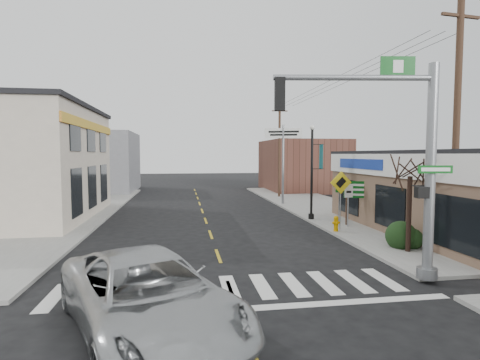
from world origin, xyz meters
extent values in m
plane|color=black|center=(0.00, 0.00, 0.00)|extent=(140.00, 140.00, 0.00)
cube|color=gray|center=(9.00, 13.00, 0.07)|extent=(6.00, 38.00, 0.13)
cube|color=gray|center=(-9.00, 13.00, 0.07)|extent=(6.00, 38.00, 0.13)
cube|color=gold|center=(0.00, 8.00, 0.01)|extent=(0.12, 56.00, 0.01)
cube|color=silver|center=(0.00, 0.40, 0.01)|extent=(11.00, 2.20, 0.01)
cube|color=brown|center=(12.00, 30.00, 2.80)|extent=(8.00, 10.00, 5.60)
cube|color=slate|center=(-11.00, 32.00, 3.20)|extent=(9.00, 10.00, 6.40)
imported|color=#A6A9AB|center=(-2.18, -2.21, 0.88)|extent=(5.19, 7.00, 1.77)
cylinder|color=gray|center=(6.20, -0.07, 3.46)|extent=(0.31, 0.31, 6.66)
cylinder|color=gray|center=(3.76, -0.07, 6.34)|extent=(4.88, 0.18, 0.18)
cube|color=black|center=(1.52, -0.07, 5.84)|extent=(0.31, 0.24, 1.00)
cube|color=#084E12|center=(6.20, -0.29, 3.57)|extent=(1.05, 0.04, 0.24)
cube|color=#084E12|center=(5.09, -0.07, 6.68)|extent=(1.05, 0.05, 0.61)
cube|color=black|center=(5.95, -0.12, 2.85)|extent=(0.35, 0.29, 0.35)
cube|color=#472F21|center=(7.60, 8.81, 1.43)|extent=(0.09, 0.09, 2.60)
cube|color=#472F21|center=(8.80, 8.81, 1.43)|extent=(0.09, 0.09, 2.60)
cube|color=#085129|center=(8.20, 8.75, 2.08)|extent=(1.49, 0.05, 0.93)
cylinder|color=#C28400|center=(6.30, 7.22, 0.45)|extent=(0.23, 0.23, 0.63)
sphere|color=#C28400|center=(6.30, 7.22, 0.80)|extent=(0.25, 0.25, 0.25)
cylinder|color=gray|center=(6.70, 7.64, 1.52)|extent=(0.07, 0.07, 2.78)
cube|color=gold|center=(6.70, 7.61, 2.58)|extent=(1.18, 0.03, 1.18)
cylinder|color=black|center=(6.30, 10.90, 2.85)|extent=(0.15, 0.15, 5.44)
sphere|color=silver|center=(6.30, 10.90, 5.62)|extent=(0.29, 0.29, 0.29)
cube|color=#104D51|center=(6.87, 10.90, 3.89)|extent=(0.02, 0.57, 1.46)
cylinder|color=gray|center=(6.50, 18.10, 3.24)|extent=(0.18, 0.18, 6.23)
cube|color=silver|center=(6.50, 18.10, 5.69)|extent=(2.93, 0.18, 0.78)
cylinder|color=black|center=(7.57, 3.04, 1.64)|extent=(0.19, 0.19, 3.03)
ellipsoid|color=#253D1D|center=(7.68, 3.73, 0.60)|extent=(1.26, 1.26, 0.95)
ellipsoid|color=black|center=(11.00, 7.81, 0.51)|extent=(1.01, 1.01, 0.76)
cylinder|color=#4B3625|center=(8.70, 2.01, 4.91)|extent=(0.25, 0.25, 9.55)
cube|color=#4B3625|center=(8.70, 2.01, 9.06)|extent=(1.66, 0.10, 0.10)
cylinder|color=#422921|center=(7.50, 23.02, 4.34)|extent=(0.22, 0.22, 8.42)
cube|color=#422921|center=(7.50, 23.02, 8.00)|extent=(1.46, 0.09, 0.09)
camera|label=1|loc=(-1.38, -10.56, 4.02)|focal=28.00mm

